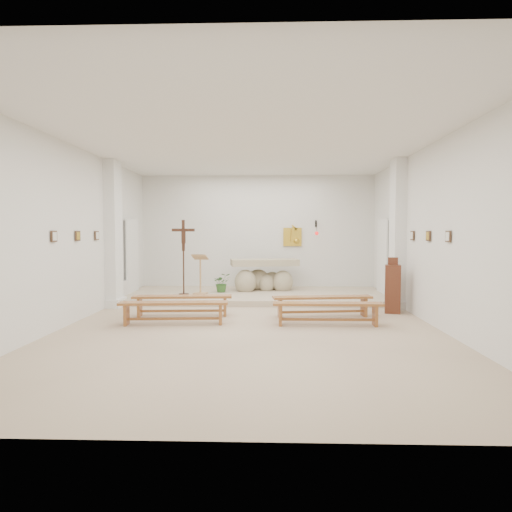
{
  "coord_description": "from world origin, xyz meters",
  "views": [
    {
      "loc": [
        0.39,
        -8.8,
        1.79
      ],
      "look_at": [
        0.06,
        1.6,
        1.25
      ],
      "focal_mm": 32.0,
      "sensor_mm": 36.0,
      "label": 1
    }
  ],
  "objects_px": {
    "donation_pedestal": "(393,288)",
    "bench_left_front": "(182,301)",
    "lectern": "(200,274)",
    "crucifix_stand": "(183,252)",
    "bench_right_front": "(322,301)",
    "bench_right_second": "(328,308)",
    "altar": "(264,277)",
    "bench_left_second": "(174,307)"
  },
  "relations": [
    {
      "from": "lectern",
      "to": "crucifix_stand",
      "type": "height_order",
      "value": "crucifix_stand"
    },
    {
      "from": "lectern",
      "to": "donation_pedestal",
      "type": "relative_size",
      "value": 0.88
    },
    {
      "from": "donation_pedestal",
      "to": "bench_right_front",
      "type": "relative_size",
      "value": 0.58
    },
    {
      "from": "bench_left_second",
      "to": "bench_right_second",
      "type": "height_order",
      "value": "same"
    },
    {
      "from": "donation_pedestal",
      "to": "bench_right_front",
      "type": "height_order",
      "value": "donation_pedestal"
    },
    {
      "from": "bench_right_second",
      "to": "donation_pedestal",
      "type": "bearing_deg",
      "value": 41.71
    },
    {
      "from": "crucifix_stand",
      "to": "donation_pedestal",
      "type": "bearing_deg",
      "value": -35.28
    },
    {
      "from": "crucifix_stand",
      "to": "bench_right_second",
      "type": "height_order",
      "value": "crucifix_stand"
    },
    {
      "from": "bench_left_front",
      "to": "donation_pedestal",
      "type": "bearing_deg",
      "value": 2.35
    },
    {
      "from": "altar",
      "to": "bench_left_second",
      "type": "distance_m",
      "value": 4.45
    },
    {
      "from": "bench_left_front",
      "to": "bench_right_second",
      "type": "xyz_separation_m",
      "value": [
        2.98,
        -0.88,
        0.0
      ]
    },
    {
      "from": "crucifix_stand",
      "to": "bench_left_front",
      "type": "height_order",
      "value": "crucifix_stand"
    },
    {
      "from": "crucifix_stand",
      "to": "bench_right_front",
      "type": "height_order",
      "value": "crucifix_stand"
    },
    {
      "from": "bench_right_front",
      "to": "bench_left_second",
      "type": "xyz_separation_m",
      "value": [
        -2.98,
        -0.88,
        0.0
      ]
    },
    {
      "from": "lectern",
      "to": "crucifix_stand",
      "type": "relative_size",
      "value": 0.56
    },
    {
      "from": "crucifix_stand",
      "to": "bench_right_front",
      "type": "relative_size",
      "value": 0.92
    },
    {
      "from": "altar",
      "to": "crucifix_stand",
      "type": "height_order",
      "value": "crucifix_stand"
    },
    {
      "from": "lectern",
      "to": "donation_pedestal",
      "type": "xyz_separation_m",
      "value": [
        4.57,
        -1.82,
        -0.14
      ]
    },
    {
      "from": "lectern",
      "to": "bench_left_second",
      "type": "relative_size",
      "value": 0.52
    },
    {
      "from": "bench_left_second",
      "to": "crucifix_stand",
      "type": "bearing_deg",
      "value": 92.59
    },
    {
      "from": "bench_left_second",
      "to": "altar",
      "type": "bearing_deg",
      "value": 63.02
    },
    {
      "from": "bench_right_second",
      "to": "lectern",
      "type": "bearing_deg",
      "value": 132.68
    },
    {
      "from": "donation_pedestal",
      "to": "bench_right_second",
      "type": "height_order",
      "value": "donation_pedestal"
    },
    {
      "from": "altar",
      "to": "bench_left_second",
      "type": "xyz_separation_m",
      "value": [
        -1.68,
        -4.11,
        -0.19
      ]
    },
    {
      "from": "donation_pedestal",
      "to": "bench_right_front",
      "type": "xyz_separation_m",
      "value": [
        -1.61,
        -0.54,
        -0.21
      ]
    },
    {
      "from": "donation_pedestal",
      "to": "bench_right_front",
      "type": "distance_m",
      "value": 1.71
    },
    {
      "from": "bench_left_second",
      "to": "bench_right_second",
      "type": "relative_size",
      "value": 1.01
    },
    {
      "from": "bench_right_front",
      "to": "crucifix_stand",
      "type": "bearing_deg",
      "value": 139.13
    },
    {
      "from": "lectern",
      "to": "bench_left_second",
      "type": "height_order",
      "value": "lectern"
    },
    {
      "from": "bench_right_second",
      "to": "crucifix_stand",
      "type": "bearing_deg",
      "value": 137.61
    },
    {
      "from": "donation_pedestal",
      "to": "bench_left_front",
      "type": "xyz_separation_m",
      "value": [
        -4.59,
        -0.54,
        -0.21
      ]
    },
    {
      "from": "crucifix_stand",
      "to": "bench_left_second",
      "type": "bearing_deg",
      "value": -99.24
    },
    {
      "from": "bench_right_front",
      "to": "bench_left_second",
      "type": "height_order",
      "value": "same"
    },
    {
      "from": "lectern",
      "to": "bench_right_front",
      "type": "distance_m",
      "value": 3.8
    },
    {
      "from": "bench_right_front",
      "to": "bench_right_second",
      "type": "bearing_deg",
      "value": -97.38
    },
    {
      "from": "crucifix_stand",
      "to": "bench_right_second",
      "type": "bearing_deg",
      "value": -59.24
    },
    {
      "from": "lectern",
      "to": "bench_right_front",
      "type": "relative_size",
      "value": 0.51
    },
    {
      "from": "altar",
      "to": "bench_left_second",
      "type": "height_order",
      "value": "altar"
    },
    {
      "from": "bench_right_second",
      "to": "altar",
      "type": "bearing_deg",
      "value": 107.72
    },
    {
      "from": "donation_pedestal",
      "to": "crucifix_stand",
      "type": "bearing_deg",
      "value": 173.84
    },
    {
      "from": "lectern",
      "to": "donation_pedestal",
      "type": "bearing_deg",
      "value": -12.25
    },
    {
      "from": "donation_pedestal",
      "to": "bench_left_front",
      "type": "bearing_deg",
      "value": -160.7
    }
  ]
}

